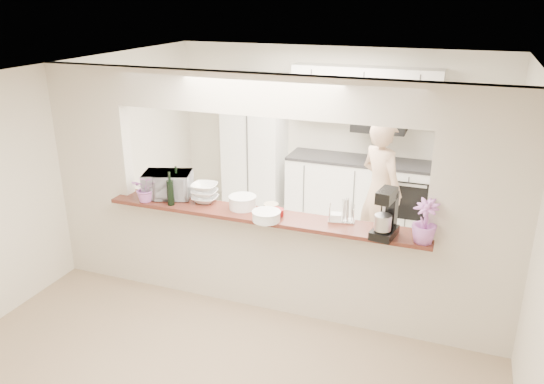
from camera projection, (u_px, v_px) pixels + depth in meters
The scene contains 19 objects.
floor at pixel (264, 304), 5.82m from camera, with size 6.00×6.00×0.00m, color tan.
tile_overlay at pixel (306, 245), 7.18m from camera, with size 5.00×2.90×0.01m, color beige.
partition at pixel (264, 176), 5.30m from camera, with size 5.00×0.15×2.50m.
bar_counter at pixel (264, 257), 5.62m from camera, with size 3.40×0.38×1.09m.
kitchen_cabinets at pixel (318, 152), 7.93m from camera, with size 3.15×0.62×2.25m.
refrigerator at pixel (475, 178), 7.18m from camera, with size 0.75×0.70×1.70m, color #A9A9AE.
flower_left at pixel (146, 188), 5.68m from camera, with size 0.27×0.23×0.30m, color #E177D0.
wine_bottle_a at pixel (177, 185), 5.80m from camera, with size 0.07×0.07×0.36m.
wine_bottle_b at pixel (170, 192), 5.59m from camera, with size 0.07×0.07×0.37m.
toaster_oven at pixel (168, 185), 5.81m from camera, with size 0.51×0.35×0.28m, color #B0AFB4.
serving_bowls at pixel (205, 193), 5.68m from camera, with size 0.27×0.27×0.20m, color white.
plate_stack_a at pixel (243, 202), 5.53m from camera, with size 0.29×0.29×0.13m.
plate_stack_b at pixel (266, 216), 5.22m from camera, with size 0.29×0.29×0.10m.
red_bowl at pixel (277, 212), 5.35m from camera, with size 0.15×0.15×0.07m, color maroon.
tan_bowl at pixel (271, 207), 5.48m from camera, with size 0.15×0.15×0.07m, color tan.
utensil_caddy at pixel (342, 212), 5.19m from camera, with size 0.28×0.19×0.24m.
stand_mixer at pixel (386, 215), 4.84m from camera, with size 0.25×0.34×0.46m.
flower_right at pixel (425, 221), 4.72m from camera, with size 0.23×0.23×0.41m, color #CF6FCA.
person at pixel (381, 191), 6.58m from camera, with size 0.66×0.43×1.80m, color tan.
Camera 1 is at (1.83, -4.68, 3.19)m, focal length 35.00 mm.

